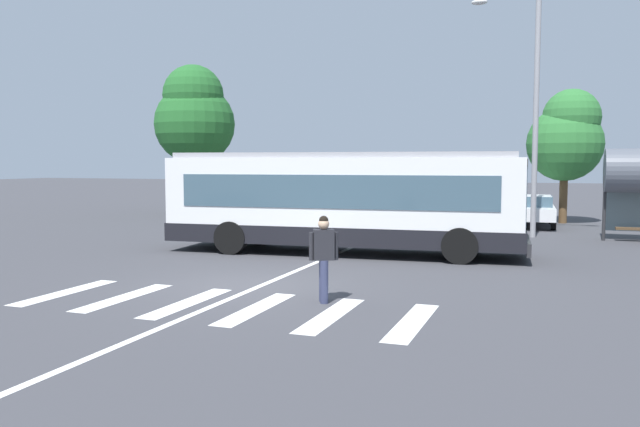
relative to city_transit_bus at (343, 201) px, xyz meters
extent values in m
plane|color=#3D3D42|center=(-0.45, -5.67, -1.59)|extent=(160.00, 160.00, 0.00)
cylinder|color=black|center=(3.49, 1.42, -1.09)|extent=(1.02, 0.37, 1.00)
cylinder|color=black|center=(3.65, -0.92, -1.09)|extent=(1.02, 0.37, 1.00)
cylinder|color=black|center=(-3.26, 0.95, -1.09)|extent=(1.02, 0.37, 1.00)
cylinder|color=black|center=(-3.10, -1.39, -1.09)|extent=(1.02, 0.37, 1.00)
cube|color=white|center=(-0.02, 0.00, 0.04)|extent=(10.72, 3.27, 2.55)
cube|color=black|center=(-0.02, 0.00, -0.96)|extent=(10.82, 3.31, 0.55)
cube|color=#3D5666|center=(-0.02, 0.00, 0.34)|extent=(9.46, 3.24, 0.96)
cube|color=#3D5666|center=(5.25, 0.36, 0.24)|extent=(0.20, 2.24, 1.63)
cube|color=black|center=(5.25, 0.36, 1.13)|extent=(0.19, 1.94, 0.28)
cube|color=#99999E|center=(-0.02, 0.00, 1.39)|extent=(10.28, 3.04, 0.16)
cube|color=#28282B|center=(5.36, 0.37, -1.16)|extent=(0.30, 2.55, 0.36)
cylinder|color=#333856|center=(1.74, -6.65, -1.16)|extent=(0.16, 0.16, 0.85)
cylinder|color=#333856|center=(1.82, -6.82, -1.16)|extent=(0.16, 0.16, 0.85)
cube|color=#232328|center=(1.78, -6.73, -0.44)|extent=(0.47, 0.41, 0.60)
cylinder|color=#232328|center=(1.56, -6.84, -0.47)|extent=(0.10, 0.10, 0.55)
cylinder|color=#232328|center=(2.00, -6.63, -0.47)|extent=(0.10, 0.10, 0.55)
sphere|color=tan|center=(1.78, -6.73, -0.03)|extent=(0.22, 0.22, 0.22)
sphere|color=black|center=(1.78, -6.73, 0.04)|extent=(0.19, 0.19, 0.19)
cylinder|color=black|center=(-6.46, 12.54, -1.27)|extent=(0.24, 0.65, 0.64)
cylinder|color=black|center=(-4.79, 12.64, -1.27)|extent=(0.24, 0.65, 0.64)
cylinder|color=black|center=(-6.29, 9.75, -1.27)|extent=(0.24, 0.65, 0.64)
cylinder|color=black|center=(-4.62, 9.86, -1.27)|extent=(0.24, 0.65, 0.64)
cube|color=#C6B793|center=(-5.54, 11.20, -0.95)|extent=(2.09, 4.60, 0.52)
cube|color=#3D5666|center=(-5.53, 11.11, -0.47)|extent=(1.73, 2.25, 0.44)
cube|color=#C6B793|center=(-5.53, 11.11, -0.28)|extent=(1.65, 2.07, 0.09)
cylinder|color=black|center=(-3.72, 11.95, -1.27)|extent=(0.23, 0.65, 0.64)
cylinder|color=black|center=(-2.05, 12.04, -1.27)|extent=(0.23, 0.65, 0.64)
cylinder|color=black|center=(-3.57, 9.17, -1.27)|extent=(0.23, 0.65, 0.64)
cylinder|color=black|center=(-1.90, 9.26, -1.27)|extent=(0.23, 0.65, 0.64)
cube|color=#AD1E1E|center=(-2.81, 10.60, -0.95)|extent=(2.06, 4.59, 0.52)
cube|color=#3D5666|center=(-2.81, 10.51, -0.47)|extent=(1.72, 2.24, 0.44)
cube|color=#AD1E1E|center=(-2.81, 10.51, -0.28)|extent=(1.63, 2.06, 0.09)
cylinder|color=black|center=(-1.23, 12.13, -1.27)|extent=(0.22, 0.65, 0.64)
cylinder|color=black|center=(0.45, 12.19, -1.27)|extent=(0.22, 0.65, 0.64)
cylinder|color=black|center=(-1.12, 9.34, -1.27)|extent=(0.22, 0.65, 0.64)
cylinder|color=black|center=(0.55, 9.40, -1.27)|extent=(0.22, 0.65, 0.64)
cube|color=#B7BABF|center=(-0.34, 10.77, -0.95)|extent=(1.99, 4.57, 0.52)
cube|color=#3D5666|center=(-0.33, 10.68, -0.47)|extent=(1.68, 2.22, 0.44)
cube|color=#B7BABF|center=(-0.33, 10.68, -0.28)|extent=(1.60, 2.04, 0.09)
cylinder|color=black|center=(1.72, 12.02, -1.27)|extent=(0.20, 0.64, 0.64)
cylinder|color=black|center=(3.39, 12.02, -1.27)|extent=(0.20, 0.64, 0.64)
cylinder|color=black|center=(1.73, 9.23, -1.27)|extent=(0.20, 0.64, 0.64)
cylinder|color=black|center=(3.40, 9.23, -1.27)|extent=(0.20, 0.64, 0.64)
cube|color=#38383D|center=(2.56, 10.62, -0.95)|extent=(1.84, 4.51, 0.52)
cube|color=#3D5666|center=(2.56, 10.53, -0.47)|extent=(1.61, 2.17, 0.44)
cube|color=#38383D|center=(2.56, 10.53, -0.28)|extent=(1.54, 1.99, 0.09)
cylinder|color=black|center=(4.28, 12.00, -1.27)|extent=(0.22, 0.65, 0.64)
cylinder|color=black|center=(5.95, 12.07, -1.27)|extent=(0.22, 0.65, 0.64)
cylinder|color=black|center=(4.38, 9.22, -1.27)|extent=(0.22, 0.65, 0.64)
cylinder|color=black|center=(6.06, 9.28, -1.27)|extent=(0.22, 0.65, 0.64)
cube|color=white|center=(5.17, 10.64, -0.95)|extent=(1.98, 4.56, 0.52)
cube|color=#3D5666|center=(5.17, 10.55, -0.47)|extent=(1.68, 2.22, 0.44)
cube|color=white|center=(5.17, 10.55, -0.28)|extent=(1.60, 2.03, 0.09)
cylinder|color=#28282B|center=(7.72, 6.17, -0.44)|extent=(0.12, 0.12, 2.30)
cylinder|color=#939399|center=(5.34, 6.40, 2.90)|extent=(0.20, 0.20, 8.98)
ellipsoid|color=silver|center=(3.24, 6.40, 7.11)|extent=(0.60, 0.32, 0.20)
cylinder|color=brown|center=(-12.08, 11.62, 0.08)|extent=(0.36, 0.36, 3.33)
sphere|color=#236028|center=(-12.08, 11.62, 3.23)|extent=(4.27, 4.27, 4.27)
sphere|color=#236028|center=(-12.02, 11.42, 4.73)|extent=(3.20, 3.20, 3.20)
cylinder|color=brown|center=(6.45, 12.68, -0.37)|extent=(0.36, 0.36, 2.43)
sphere|color=#2D7033|center=(6.45, 12.68, 2.02)|extent=(3.37, 3.37, 3.37)
sphere|color=#2D7033|center=(6.70, 12.56, 3.20)|extent=(2.53, 2.53, 2.53)
cube|color=silver|center=(-3.71, -7.70, -1.58)|extent=(0.45, 2.86, 0.01)
cube|color=silver|center=(-2.21, -7.70, -1.58)|extent=(0.45, 2.86, 0.01)
cube|color=silver|center=(-0.72, -7.70, -1.58)|extent=(0.45, 2.86, 0.01)
cube|color=silver|center=(0.77, -7.70, -1.58)|extent=(0.45, 2.86, 0.01)
cube|color=silver|center=(2.27, -7.70, -1.58)|extent=(0.45, 2.86, 0.01)
cube|color=silver|center=(3.76, -7.70, -1.58)|extent=(0.45, 2.86, 0.01)
cube|color=silver|center=(-0.12, -3.67, -1.58)|extent=(0.16, 24.00, 0.01)
camera|label=1|loc=(5.98, -18.51, 1.17)|focal=36.02mm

